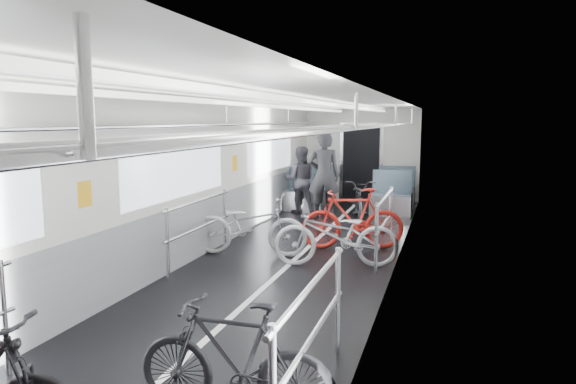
% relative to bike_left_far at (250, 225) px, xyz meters
% --- Properties ---
extents(car_shell, '(3.02, 14.01, 2.41)m').
position_rel_bike_left_far_xyz_m(car_shell, '(0.76, 0.87, 0.65)').
color(car_shell, black).
rests_on(car_shell, ground).
extents(bike_left_far, '(1.89, 0.87, 0.96)m').
position_rel_bike_left_far_xyz_m(bike_left_far, '(0.00, 0.00, 0.00)').
color(bike_left_far, '#A6A5AA').
rests_on(bike_left_far, floor).
extents(bike_right_near, '(1.49, 0.45, 0.89)m').
position_rel_bike_left_far_xyz_m(bike_right_near, '(1.55, -4.23, -0.03)').
color(bike_right_near, black).
rests_on(bike_right_near, floor).
extents(bike_right_mid, '(1.90, 1.03, 0.95)m').
position_rel_bike_left_far_xyz_m(bike_right_mid, '(1.43, -0.24, -0.01)').
color(bike_right_mid, silver).
rests_on(bike_right_mid, floor).
extents(bike_right_far, '(1.76, 0.98, 1.02)m').
position_rel_bike_left_far_xyz_m(bike_right_far, '(1.48, 0.86, 0.03)').
color(bike_right_far, red).
rests_on(bike_right_far, floor).
extents(bike_aisle, '(0.97, 1.84, 0.92)m').
position_rel_bike_left_far_xyz_m(bike_aisle, '(1.20, 3.16, -0.02)').
color(bike_aisle, black).
rests_on(bike_aisle, floor).
extents(person_standing, '(0.74, 0.54, 1.88)m').
position_rel_bike_left_far_xyz_m(person_standing, '(0.42, 3.26, 0.46)').
color(person_standing, black).
rests_on(person_standing, floor).
extents(person_seated, '(0.86, 0.74, 1.53)m').
position_rel_bike_left_far_xyz_m(person_seated, '(-0.28, 3.84, 0.28)').
color(person_seated, '#312E36').
rests_on(person_seated, floor).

